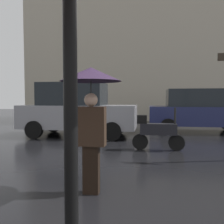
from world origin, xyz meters
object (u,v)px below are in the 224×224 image
(parked_scooter, at_px, (157,131))
(parked_car_left, at_px, (198,110))
(parked_car_right, at_px, (77,110))
(pedestrian_with_umbrella, at_px, (91,95))

(parked_scooter, bearing_deg, parked_car_left, 83.15)
(parked_car_right, bearing_deg, pedestrian_with_umbrella, -61.70)
(parked_scooter, distance_m, parked_car_right, 3.80)
(parked_scooter, relative_size, parked_car_right, 0.33)
(parked_scooter, height_order, parked_car_right, parked_car_right)
(parked_scooter, distance_m, parked_car_left, 4.53)
(pedestrian_with_umbrella, xyz_separation_m, parked_car_right, (-1.95, 5.58, -0.48))
(pedestrian_with_umbrella, distance_m, parked_car_right, 5.93)
(parked_car_left, height_order, parked_car_right, parked_car_right)
(parked_car_right, bearing_deg, parked_scooter, -26.86)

